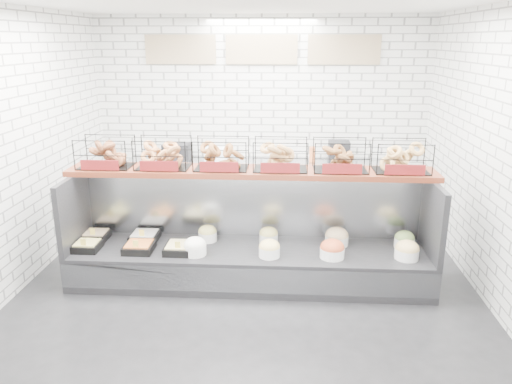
{
  "coord_description": "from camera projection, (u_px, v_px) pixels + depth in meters",
  "views": [
    {
      "loc": [
        0.39,
        -4.85,
        2.65
      ],
      "look_at": [
        0.06,
        0.45,
        1.01
      ],
      "focal_mm": 35.0,
      "sensor_mm": 36.0,
      "label": 1
    }
  ],
  "objects": [
    {
      "name": "room_shell",
      "position": [
        251.0,
        96.0,
        5.4
      ],
      "size": [
        5.02,
        5.51,
        3.01
      ],
      "color": "silver",
      "rests_on": "ground"
    },
    {
      "name": "prep_counter",
      "position": [
        260.0,
        188.0,
        7.61
      ],
      "size": [
        4.0,
        0.6,
        1.2
      ],
      "color": "#93969B",
      "rests_on": "ground"
    },
    {
      "name": "display_case",
      "position": [
        251.0,
        252.0,
        5.66
      ],
      "size": [
        4.0,
        0.9,
        1.2
      ],
      "color": "black",
      "rests_on": "ground"
    },
    {
      "name": "bagel_shelf",
      "position": [
        251.0,
        158.0,
        5.52
      ],
      "size": [
        4.1,
        0.5,
        0.4
      ],
      "color": "#541F12",
      "rests_on": "display_case"
    },
    {
      "name": "ground",
      "position": [
        248.0,
        293.0,
        5.43
      ],
      "size": [
        5.5,
        5.5,
        0.0
      ],
      "primitive_type": "plane",
      "color": "black",
      "rests_on": "ground"
    }
  ]
}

